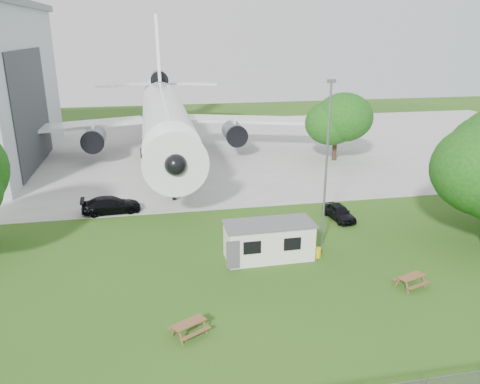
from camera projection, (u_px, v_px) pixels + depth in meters
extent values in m
plane|color=#3B661E|center=(226.00, 302.00, 27.60)|extent=(160.00, 160.00, 0.00)
cube|color=#B7B7B2|center=(181.00, 150.00, 62.89)|extent=(120.00, 46.00, 0.03)
cube|color=#2D3033|center=(32.00, 109.00, 53.04)|extent=(0.16, 16.00, 12.96)
cylinder|color=white|center=(165.00, 118.00, 57.16)|extent=(5.40, 34.00, 5.40)
cone|color=white|center=(174.00, 157.00, 39.52)|extent=(5.40, 5.50, 5.40)
cone|color=white|center=(160.00, 91.00, 76.41)|extent=(4.86, 9.00, 4.86)
cube|color=white|center=(63.00, 126.00, 58.30)|extent=(21.36, 10.77, 0.36)
cube|color=white|center=(258.00, 120.00, 62.76)|extent=(21.36, 10.77, 0.36)
cube|color=white|center=(158.00, 55.00, 74.56)|extent=(0.46, 9.96, 12.17)
cylinder|color=#515459|center=(94.00, 139.00, 55.87)|extent=(2.50, 4.20, 2.50)
cylinder|color=#515459|center=(234.00, 133.00, 58.90)|extent=(2.50, 4.20, 2.50)
cylinder|color=#515459|center=(159.00, 79.00, 74.83)|extent=(2.60, 4.50, 2.60)
cylinder|color=black|center=(174.00, 187.00, 44.04)|extent=(0.36, 0.36, 2.40)
cylinder|color=black|center=(144.00, 148.00, 58.86)|extent=(0.44, 0.44, 2.40)
cylinder|color=black|center=(188.00, 146.00, 59.86)|extent=(0.44, 0.44, 2.40)
cube|color=silver|center=(269.00, 241.00, 32.61)|extent=(6.05, 2.62, 2.50)
cube|color=#59595B|center=(269.00, 224.00, 32.18)|extent=(6.26, 2.83, 0.12)
cylinder|color=gold|center=(317.00, 253.00, 32.95)|extent=(0.50, 0.50, 0.70)
cylinder|color=slate|center=(326.00, 168.00, 32.87)|extent=(0.16, 0.16, 12.00)
cylinder|color=#382619|center=(334.00, 149.00, 57.54)|extent=(0.56, 0.56, 2.93)
sphere|color=#266E16|center=(336.00, 120.00, 56.37)|extent=(6.81, 6.81, 6.81)
imported|color=black|center=(339.00, 212.00, 39.47)|extent=(2.01, 3.95, 1.29)
imported|color=black|center=(111.00, 205.00, 40.90)|extent=(5.18, 2.43, 1.46)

